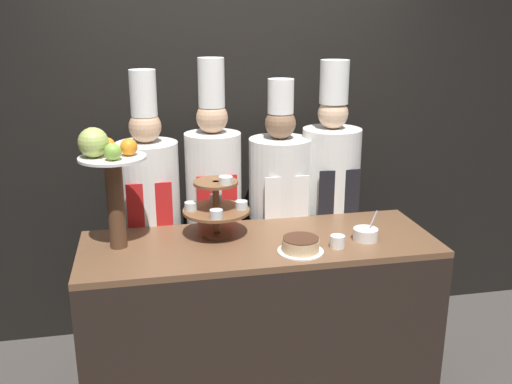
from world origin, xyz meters
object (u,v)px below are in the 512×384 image
Objects in this scene: chef_right at (330,196)px; chef_center_left at (214,202)px; cake_round at (301,245)px; chef_left at (150,212)px; tiered_stand at (217,205)px; serving_bowl_near at (366,234)px; fruit_pedestal at (108,168)px; chef_center_right at (279,206)px; cup_white at (337,242)px.

chef_center_left is at bearing 180.00° from chef_right.
chef_left is at bearing 136.56° from cake_round.
tiered_stand is 0.52m from cake_round.
chef_center_left is at bearing 140.51° from serving_bowl_near.
serving_bowl_near is at bearing -15.63° from tiered_stand.
tiered_stand is at bearing 5.68° from fruit_pedestal.
chef_left is 1.15m from chef_right.
cake_round is 0.14× the size of chef_center_right.
chef_center_left is at bearing 129.23° from cup_white.
chef_center_right is 0.94× the size of chef_right.
cake_round is 1.04m from chef_left.
cup_white is at bearing -78.03° from chef_center_right.
chef_left is (-0.75, 0.71, -0.01)m from cake_round.
cake_round is at bearing -94.81° from chef_center_right.
fruit_pedestal is 0.35× the size of chef_left.
chef_right reaches higher than fruit_pedestal.
cake_round is 3.15× the size of cup_white.
serving_bowl_near is 0.62m from chef_right.
chef_center_right is (-0.33, 0.62, -0.02)m from serving_bowl_near.
chef_left reaches higher than cup_white.
chef_center_left is at bearing 116.74° from cake_round.
cake_round is at bearing -43.44° from chef_left.
chef_center_right is at bearing 101.97° from cup_white.
tiered_stand is at bearing 141.52° from cake_round.
tiered_stand reaches higher than cup_white.
chef_left is 0.98× the size of chef_right.
chef_right is at bearing -0.00° from chef_left.
chef_center_left is at bearing -180.00° from chef_center_right.
cup_white is at bearing -11.64° from fruit_pedestal.
chef_left is (-0.36, 0.40, -0.15)m from tiered_stand.
tiered_stand is 4.84× the size of cup_white.
cup_white is 0.04× the size of chef_center_left.
chef_center_left reaches higher than fruit_pedestal.
tiered_stand is 0.19× the size of chef_center_left.
chef_center_right is (0.45, 0.40, -0.17)m from tiered_stand.
tiered_stand is 0.61m from fruit_pedestal.
cake_round reaches higher than cup_white.
chef_center_left reaches higher than cake_round.
chef_center_right is (1.01, 0.46, -0.42)m from fruit_pedestal.
chef_left is 0.40m from chef_center_left.
fruit_pedestal is 1.47m from chef_right.
serving_bowl_near is at bearing -28.41° from chef_left.
cup_white is at bearing -35.84° from chef_left.
chef_right is (0.40, 0.71, 0.02)m from cake_round.
chef_center_left reaches higher than chef_right.
chef_left is at bearing 66.58° from fruit_pedestal.
tiered_stand is 0.20× the size of chef_right.
fruit_pedestal is 0.36× the size of chef_center_right.
chef_right is (1.35, 0.46, -0.37)m from fruit_pedestal.
cup_white is 0.04× the size of chef_left.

